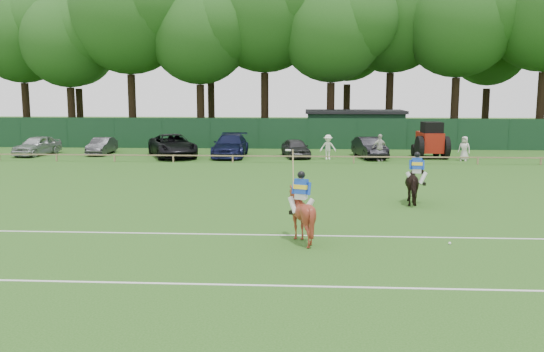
# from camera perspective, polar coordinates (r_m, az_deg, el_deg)

# --- Properties ---
(ground) EXTENTS (160.00, 160.00, 0.00)m
(ground) POSITION_cam_1_polar(r_m,az_deg,el_deg) (20.40, -1.90, -5.15)
(ground) COLOR #1E4C14
(ground) RESTS_ON ground
(horse_dark) EXTENTS (1.01, 2.02, 1.67)m
(horse_dark) POSITION_cam_1_polar(r_m,az_deg,el_deg) (25.20, 14.09, -0.81)
(horse_dark) COLOR black
(horse_dark) RESTS_ON ground
(horse_chestnut) EXTENTS (1.87, 1.97, 1.74)m
(horse_chestnut) POSITION_cam_1_polar(r_m,az_deg,el_deg) (18.47, 2.89, -3.85)
(horse_chestnut) COLOR maroon
(horse_chestnut) RESTS_ON ground
(sedan_silver) EXTENTS (2.49, 4.49, 1.44)m
(sedan_silver) POSITION_cam_1_polar(r_m,az_deg,el_deg) (45.82, -22.24, 2.82)
(sedan_silver) COLOR #B2B5B7
(sedan_silver) RESTS_ON ground
(sedan_grey) EXTENTS (1.40, 3.80, 1.24)m
(sedan_grey) POSITION_cam_1_polar(r_m,az_deg,el_deg) (44.86, -16.51, 2.86)
(sedan_grey) COLOR #313133
(sedan_grey) RESTS_ON ground
(suv_black) EXTENTS (4.87, 6.46, 1.63)m
(suv_black) POSITION_cam_1_polar(r_m,az_deg,el_deg) (41.90, -9.83, 2.98)
(suv_black) COLOR black
(suv_black) RESTS_ON ground
(sedan_navy) EXTENTS (2.28, 5.57, 1.61)m
(sedan_navy) POSITION_cam_1_polar(r_m,az_deg,el_deg) (41.58, -4.14, 3.03)
(sedan_navy) COLOR #111536
(sedan_navy) RESTS_ON ground
(hatch_grey) EXTENTS (2.45, 4.15, 1.33)m
(hatch_grey) POSITION_cam_1_polar(r_m,az_deg,el_deg) (41.16, 2.36, 2.78)
(hatch_grey) COLOR #2E2E30
(hatch_grey) RESTS_ON ground
(estate_black) EXTENTS (2.32, 4.63, 1.46)m
(estate_black) POSITION_cam_1_polar(r_m,az_deg,el_deg) (41.37, 9.65, 2.79)
(estate_black) COLOR black
(estate_black) RESTS_ON ground
(spectator_left) EXTENTS (1.13, 0.67, 1.71)m
(spectator_left) POSITION_cam_1_polar(r_m,az_deg,el_deg) (40.07, 5.57, 2.87)
(spectator_left) COLOR white
(spectator_left) RESTS_ON ground
(spectator_mid) EXTENTS (1.16, 0.82, 1.83)m
(spectator_mid) POSITION_cam_1_polar(r_m,az_deg,el_deg) (39.51, 10.60, 2.77)
(spectator_mid) COLOR beige
(spectator_mid) RESTS_ON ground
(spectator_right) EXTENTS (0.97, 0.89, 1.67)m
(spectator_right) POSITION_cam_1_polar(r_m,az_deg,el_deg) (41.23, 18.52, 2.59)
(spectator_right) COLOR silver
(spectator_right) RESTS_ON ground
(rider_dark) EXTENTS (0.94, 0.39, 1.41)m
(rider_dark) POSITION_cam_1_polar(r_m,az_deg,el_deg) (25.08, 14.16, 0.86)
(rider_dark) COLOR silver
(rider_dark) RESTS_ON ground
(rider_chestnut) EXTENTS (0.91, 0.75, 2.05)m
(rider_chestnut) POSITION_cam_1_polar(r_m,az_deg,el_deg) (18.31, 2.88, -1.49)
(rider_chestnut) COLOR silver
(rider_chestnut) RESTS_ON ground
(polo_ball) EXTENTS (0.09, 0.09, 0.09)m
(polo_ball) POSITION_cam_1_polar(r_m,az_deg,el_deg) (19.07, 17.20, -6.38)
(polo_ball) COLOR silver
(polo_ball) RESTS_ON ground
(pitch_lines) EXTENTS (60.00, 5.10, 0.01)m
(pitch_lines) POSITION_cam_1_polar(r_m,az_deg,el_deg) (17.04, -2.99, -7.93)
(pitch_lines) COLOR silver
(pitch_lines) RESTS_ON ground
(pitch_rail) EXTENTS (62.10, 0.10, 0.50)m
(pitch_rail) POSITION_cam_1_polar(r_m,az_deg,el_deg) (38.03, 0.57, 1.98)
(pitch_rail) COLOR #997F5B
(pitch_rail) RESTS_ON ground
(perimeter_fence) EXTENTS (92.08, 0.08, 2.50)m
(perimeter_fence) POSITION_cam_1_polar(r_m,az_deg,el_deg) (46.90, 1.11, 4.23)
(perimeter_fence) COLOR #14351E
(perimeter_fence) RESTS_ON ground
(utility_shed) EXTENTS (8.40, 4.40, 3.04)m
(utility_shed) POSITION_cam_1_polar(r_m,az_deg,el_deg) (50.01, 8.16, 4.75)
(utility_shed) COLOR #14331E
(utility_shed) RESTS_ON ground
(tree_row) EXTENTS (96.00, 12.00, 21.00)m
(tree_row) POSITION_cam_1_polar(r_m,az_deg,el_deg) (54.94, 3.53, 3.55)
(tree_row) COLOR #26561C
(tree_row) RESTS_ON ground
(tractor) EXTENTS (2.23, 3.16, 2.56)m
(tractor) POSITION_cam_1_polar(r_m,az_deg,el_deg) (42.15, 15.41, 3.37)
(tractor) COLOR maroon
(tractor) RESTS_ON ground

